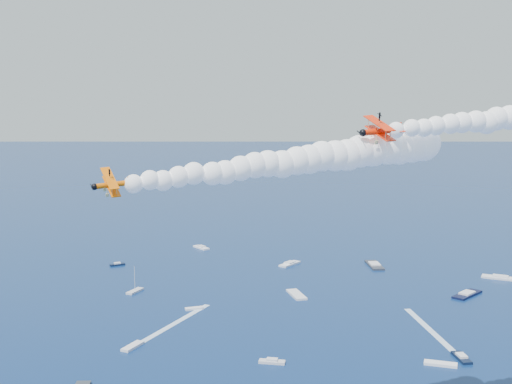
# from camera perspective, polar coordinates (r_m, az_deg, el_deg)

# --- Properties ---
(biplane_lead) EXTENTS (12.16, 13.09, 8.21)m
(biplane_lead) POSITION_cam_1_polar(r_m,az_deg,el_deg) (122.23, 10.46, 5.03)
(biplane_lead) COLOR #FF2705
(biplane_trail) EXTENTS (10.07, 10.46, 7.05)m
(biplane_trail) POSITION_cam_1_polar(r_m,az_deg,el_deg) (107.22, -11.90, 0.62)
(biplane_trail) COLOR #E76404
(smoke_trail_trail) EXTENTS (64.12, 63.12, 11.38)m
(smoke_trail_trail) POSITION_cam_1_polar(r_m,az_deg,el_deg) (116.62, 2.83, 2.52)
(smoke_trail_trail) COLOR white
(spectator_boats) EXTENTS (227.43, 164.35, 0.70)m
(spectator_boats) POSITION_cam_1_polar(r_m,az_deg,el_deg) (224.82, 10.06, -9.56)
(spectator_boats) COLOR white
(spectator_boats) RESTS_ON ground
(boat_wakes) EXTENTS (118.48, 66.47, 0.04)m
(boat_wakes) POSITION_cam_1_polar(r_m,az_deg,el_deg) (196.72, 10.69, -12.29)
(boat_wakes) COLOR white
(boat_wakes) RESTS_ON ground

